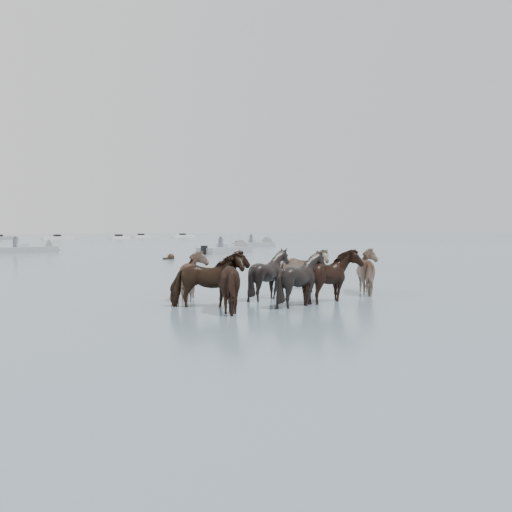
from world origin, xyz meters
TOP-DOWN VIEW (x-y plane):
  - ground at (0.00, 0.00)m, footprint 400.00×400.00m
  - pony_herd at (2.27, 0.51)m, footprint 6.89×4.25m
  - swimming_pony at (8.95, 18.39)m, footprint 0.72×0.44m
  - motorboat_c at (4.71, 32.50)m, footprint 5.73×1.81m
  - motorboat_d at (16.46, 22.54)m, footprint 5.35×2.91m
  - motorboat_e at (26.92, 32.32)m, footprint 5.67×2.59m

SIDE VIEW (x-z plane):
  - ground at x=0.00m, z-range 0.00..0.00m
  - swimming_pony at x=8.95m, z-range -0.12..0.32m
  - motorboat_c at x=4.71m, z-range -0.73..1.19m
  - motorboat_e at x=26.92m, z-range -0.73..1.19m
  - motorboat_d at x=16.46m, z-range -0.73..1.19m
  - pony_herd at x=2.27m, z-range -0.16..1.33m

